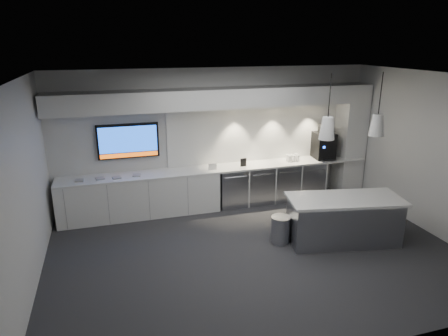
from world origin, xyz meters
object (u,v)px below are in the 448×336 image
object	(u,v)px
wall_tv	(128,141)
bin	(281,229)
island	(343,220)
coffee_machine	(324,144)

from	to	relation	value
wall_tv	bin	distance (m)	3.57
island	coffee_machine	size ratio (longest dim) A/B	2.69
island	bin	xyz separation A→B (m)	(-1.09, 0.30, -0.18)
wall_tv	coffee_machine	bearing A→B (deg)	-3.20
wall_tv	coffee_machine	world-z (taller)	wall_tv
bin	coffee_machine	world-z (taller)	coffee_machine
island	wall_tv	bearing A→B (deg)	155.62
bin	coffee_machine	size ratio (longest dim) A/B	0.63
island	coffee_machine	distance (m)	2.54
wall_tv	coffee_machine	xyz separation A→B (m)	(4.41, -0.25, -0.33)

